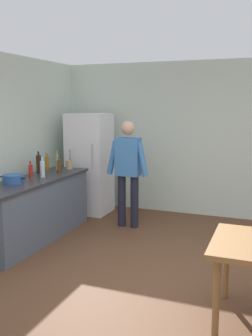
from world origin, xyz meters
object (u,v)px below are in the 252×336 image
(person, at_px, (128,167))
(utensil_jar, at_px, (69,164))
(bottle_vinegar_tall, at_px, (57,162))
(bottle_beer_brown, at_px, (59,166))
(cooking_pot, at_px, (13,179))
(bottle_oil_amber, at_px, (47,163))
(bottle_wine_dark, at_px, (39,164))
(bottle_water_clear, at_px, (43,169))
(refrigerator, at_px, (90,164))
(bottle_sauce_red, at_px, (31,171))

(person, relative_size, utensil_jar, 5.31)
(utensil_jar, height_order, bottle_vinegar_tall, same)
(person, xyz_separation_m, bottle_beer_brown, (-0.96, -0.50, 0.03))
(cooking_pot, xyz_separation_m, bottle_vinegar_tall, (0.00, 1.13, 0.08))
(bottle_vinegar_tall, bearing_deg, utensil_jar, 55.63)
(bottle_beer_brown, relative_size, bottle_oil_amber, 0.93)
(bottle_wine_dark, relative_size, bottle_water_clear, 1.13)
(person, bearing_deg, bottle_water_clear, -138.70)
(refrigerator, relative_size, cooking_pot, 4.50)
(bottle_vinegar_tall, height_order, bottle_oil_amber, bottle_vinegar_tall)
(bottle_oil_amber, bearing_deg, utensil_jar, 38.85)
(bottle_sauce_red, relative_size, bottle_water_clear, 0.80)
(bottle_beer_brown, xyz_separation_m, bottle_oil_amber, (-0.33, 0.17, 0.01))
(cooking_pot, bearing_deg, refrigerator, 84.88)
(person, bearing_deg, refrigerator, 149.77)
(bottle_vinegar_tall, distance_m, bottle_water_clear, 0.62)
(person, xyz_separation_m, bottle_water_clear, (-1.00, -0.88, 0.05))
(bottle_vinegar_tall, relative_size, bottle_oil_amber, 1.14)
(bottle_sauce_red, bearing_deg, bottle_oil_amber, 100.57)
(cooking_pot, relative_size, bottle_sauce_red, 1.67)
(bottle_vinegar_tall, bearing_deg, refrigerator, 78.20)
(refrigerator, distance_m, bottle_beer_brown, 1.05)
(cooking_pot, xyz_separation_m, bottle_sauce_red, (-0.04, 0.47, 0.04))
(person, xyz_separation_m, bottle_vinegar_tall, (-1.12, -0.28, 0.06))
(bottle_wine_dark, height_order, bottle_vinegar_tall, bottle_wine_dark)
(refrigerator, height_order, bottle_sauce_red, refrigerator)
(utensil_jar, distance_m, bottle_sauce_red, 0.86)
(bottle_beer_brown, height_order, bottle_water_clear, bottle_water_clear)
(cooking_pot, height_order, utensil_jar, utensil_jar)
(bottle_sauce_red, bearing_deg, bottle_vinegar_tall, 85.95)
(bottle_vinegar_tall, height_order, bottle_sauce_red, bottle_vinegar_tall)
(bottle_beer_brown, xyz_separation_m, bottle_wine_dark, (-0.29, -0.12, 0.04))
(refrigerator, xyz_separation_m, bottle_vinegar_tall, (-0.17, -0.83, 0.14))
(cooking_pot, bearing_deg, bottle_oil_amber, 98.37)
(refrigerator, distance_m, utensil_jar, 0.66)
(bottle_beer_brown, distance_m, bottle_oil_amber, 0.37)
(bottle_vinegar_tall, bearing_deg, cooking_pot, -90.10)
(bottle_wine_dark, xyz_separation_m, bottle_sauce_red, (0.08, -0.33, -0.05))
(bottle_wine_dark, height_order, bottle_water_clear, bottle_wine_dark)
(cooking_pot, relative_size, utensil_jar, 1.25)
(utensil_jar, relative_size, bottle_wine_dark, 0.94)
(bottle_wine_dark, bearing_deg, bottle_water_clear, -47.59)
(bottle_beer_brown, height_order, bottle_sauce_red, bottle_beer_brown)
(cooking_pot, xyz_separation_m, utensil_jar, (0.12, 1.31, 0.02))
(person, relative_size, bottle_sauce_red, 7.08)
(bottle_vinegar_tall, bearing_deg, bottle_water_clear, -78.67)
(bottle_sauce_red, bearing_deg, bottle_water_clear, 18.57)
(bottle_water_clear, bearing_deg, utensil_jar, 89.91)
(person, relative_size, bottle_water_clear, 5.67)
(bottle_sauce_red, xyz_separation_m, bottle_water_clear, (0.17, 0.06, 0.03))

